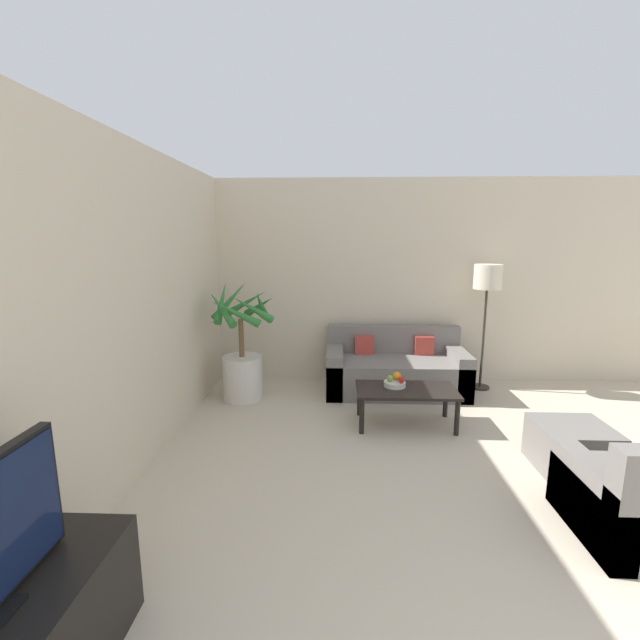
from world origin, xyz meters
name	(u,v)px	position (x,y,z in m)	size (l,w,h in m)	color
wall_back	(470,282)	(0.00, 6.29, 1.35)	(8.38, 0.06, 2.70)	beige
wall_left	(82,330)	(-3.42, 3.13, 1.35)	(0.06, 7.86, 2.70)	beige
potted_palm	(242,357)	(-2.91, 5.42, 0.52)	(0.85, 0.85, 1.44)	beige
sofa_loveseat	(395,370)	(-1.03, 5.78, 0.27)	(1.74, 0.86, 0.79)	slate
floor_lamp	(487,283)	(0.10, 5.91, 1.38)	(0.34, 0.34, 1.61)	#2D2823
coffee_table	(406,393)	(-1.05, 4.75, 0.34)	(1.03, 0.54, 0.39)	black
fruit_bowl	(395,384)	(-1.16, 4.81, 0.42)	(0.23, 0.23, 0.05)	beige
apple_red	(401,380)	(-1.10, 4.77, 0.48)	(0.07, 0.07, 0.07)	red
apple_green	(390,378)	(-1.21, 4.82, 0.48)	(0.07, 0.07, 0.07)	olive
orange_fruit	(397,376)	(-1.14, 4.87, 0.49)	(0.09, 0.09, 0.09)	orange
ottoman	(571,447)	(0.22, 3.93, 0.19)	(0.59, 0.54, 0.39)	slate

